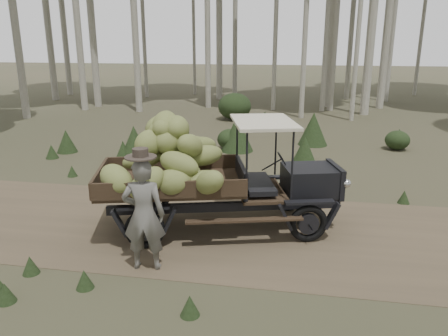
{
  "coord_description": "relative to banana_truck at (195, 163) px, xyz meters",
  "views": [
    {
      "loc": [
        0.16,
        -7.68,
        3.54
      ],
      "look_at": [
        -1.23,
        0.09,
        1.22
      ],
      "focal_mm": 35.0,
      "sensor_mm": 36.0,
      "label": 1
    }
  ],
  "objects": [
    {
      "name": "ground",
      "position": [
        1.73,
        0.15,
        -1.37
      ],
      "size": [
        120.0,
        120.0,
        0.0
      ],
      "primitive_type": "plane",
      "color": "#473D2B",
      "rests_on": "ground"
    },
    {
      "name": "dirt_track",
      "position": [
        1.73,
        0.15,
        -1.36
      ],
      "size": [
        70.0,
        4.0,
        0.01
      ],
      "primitive_type": "cube",
      "color": "brown",
      "rests_on": "ground"
    },
    {
      "name": "banana_truck",
      "position": [
        0.0,
        0.0,
        0.0
      ],
      "size": [
        4.83,
        2.95,
        2.4
      ],
      "rotation": [
        0.0,
        0.0,
        0.27
      ],
      "color": "black",
      "rests_on": "ground"
    },
    {
      "name": "farmer",
      "position": [
        -0.45,
        -1.52,
        -0.43
      ],
      "size": [
        0.73,
        0.56,
        1.99
      ],
      "rotation": [
        0.0,
        0.0,
        3.31
      ],
      "color": "#605D57",
      "rests_on": "ground"
    },
    {
      "name": "undergrowth",
      "position": [
        3.13,
        -0.48,
        -0.83
      ],
      "size": [
        20.85,
        25.5,
        1.32
      ],
      "color": "#233319",
      "rests_on": "ground"
    }
  ]
}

